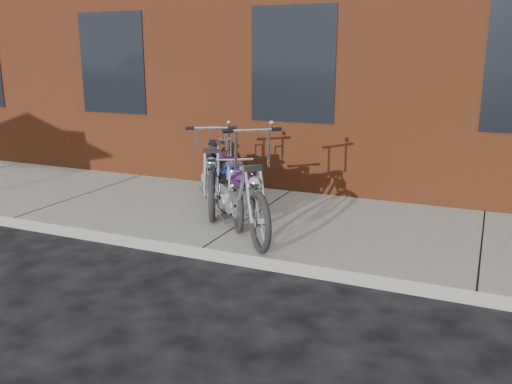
% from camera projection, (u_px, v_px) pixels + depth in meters
% --- Properties ---
extents(ground, '(120.00, 120.00, 0.00)m').
position_uv_depth(ground, '(203.00, 260.00, 6.39)').
color(ground, black).
rests_on(ground, ground).
extents(sidewalk, '(22.00, 3.00, 0.15)m').
position_uv_depth(sidewalk, '(254.00, 219.00, 7.71)').
color(sidewalk, gray).
rests_on(sidewalk, ground).
extents(chopper_purple, '(1.70, 1.96, 1.39)m').
position_uv_depth(chopper_purple, '(238.00, 195.00, 6.97)').
color(chopper_purple, black).
rests_on(chopper_purple, sidewalk).
extents(chopper_blue, '(1.34, 1.90, 0.97)m').
position_uv_depth(chopper_blue, '(229.00, 186.00, 7.62)').
color(chopper_blue, black).
rests_on(chopper_blue, sidewalk).
extents(chopper_third, '(1.22, 2.27, 1.26)m').
position_uv_depth(chopper_third, '(214.00, 175.00, 8.16)').
color(chopper_third, black).
rests_on(chopper_third, sidewalk).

